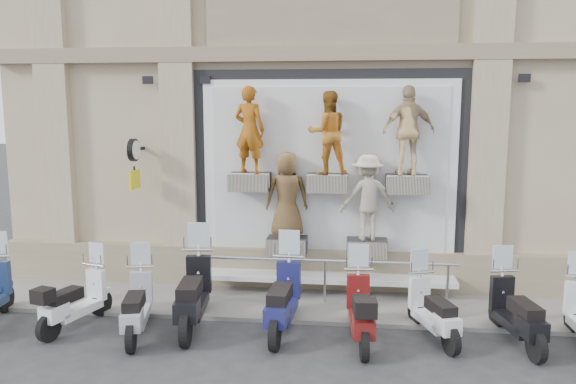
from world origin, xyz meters
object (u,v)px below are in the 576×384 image
object	(u,v)px
scooter_e	(283,286)
scooter_f	(361,298)
scooter_b	(75,289)
scooter_h	(517,300)
clock_sign_bracket	(134,157)
guard_rail	(325,283)
scooter_c	(136,294)
scooter_g	(433,299)
scooter_d	(193,280)

from	to	relation	value
scooter_e	scooter_f	xyz separation A→B (m)	(1.31, -0.27, -0.07)
scooter_b	scooter_h	bearing A→B (deg)	17.57
clock_sign_bracket	scooter_b	distance (m)	2.95
guard_rail	scooter_c	distance (m)	3.55
guard_rail	scooter_c	xyz separation A→B (m)	(-3.05, -1.78, 0.27)
scooter_c	scooter_f	size ratio (longest dim) A/B	0.97
scooter_c	scooter_e	bearing A→B (deg)	-2.69
guard_rail	scooter_g	size ratio (longest dim) A/B	2.96
scooter_d	scooter_f	size ratio (longest dim) A/B	1.15
scooter_b	scooter_c	bearing A→B (deg)	6.28
guard_rail	clock_sign_bracket	world-z (taller)	clock_sign_bracket
scooter_b	scooter_c	xyz separation A→B (m)	(1.18, -0.21, 0.03)
guard_rail	scooter_g	xyz separation A→B (m)	(1.85, -1.35, 0.23)
guard_rail	scooter_e	world-z (taller)	scooter_e
clock_sign_bracket	scooter_d	xyz separation A→B (m)	(1.69, -1.81, -1.94)
scooter_d	scooter_g	bearing A→B (deg)	-6.65
clock_sign_bracket	scooter_g	world-z (taller)	clock_sign_bracket
guard_rail	scooter_f	size ratio (longest dim) A/B	2.74
scooter_f	scooter_h	distance (m)	2.51
guard_rail	scooter_h	xyz separation A→B (m)	(3.16, -1.40, 0.28)
clock_sign_bracket	scooter_e	size ratio (longest dim) A/B	0.50
guard_rail	scooter_d	size ratio (longest dim) A/B	2.38
scooter_c	scooter_f	xyz separation A→B (m)	(3.72, 0.16, 0.02)
clock_sign_bracket	scooter_h	bearing A→B (deg)	-14.80
scooter_b	scooter_c	distance (m)	1.20
scooter_d	guard_rail	bearing A→B (deg)	24.76
scooter_g	guard_rail	bearing A→B (deg)	124.66
clock_sign_bracket	scooter_h	xyz separation A→B (m)	(7.06, -1.87, -2.06)
guard_rail	scooter_d	xyz separation A→B (m)	(-2.21, -1.34, 0.40)
scooter_d	clock_sign_bracket	bearing A→B (deg)	126.64
scooter_f	scooter_g	distance (m)	1.22
scooter_e	scooter_g	distance (m)	2.50
scooter_b	guard_rail	bearing A→B (deg)	36.59
scooter_e	scooter_h	xyz separation A→B (m)	(3.81, -0.04, -0.07)
scooter_b	scooter_f	world-z (taller)	scooter_f
scooter_b	scooter_e	bearing A→B (deg)	19.65
scooter_c	scooter_d	distance (m)	0.96
scooter_g	scooter_h	distance (m)	1.32
guard_rail	scooter_d	bearing A→B (deg)	-148.81
guard_rail	scooter_c	world-z (taller)	scooter_c
scooter_f	guard_rail	bearing A→B (deg)	107.88
scooter_c	scooter_h	size ratio (longest dim) A/B	0.98
scooter_d	scooter_f	bearing A→B (deg)	-12.14
scooter_d	scooter_e	xyz separation A→B (m)	(1.57, -0.02, -0.04)
scooter_b	scooter_g	bearing A→B (deg)	18.28
scooter_g	scooter_d	bearing A→B (deg)	160.67
scooter_b	scooter_d	bearing A→B (deg)	22.85
scooter_e	scooter_f	bearing A→B (deg)	-8.70
scooter_d	scooter_h	xyz separation A→B (m)	(5.37, -0.06, -0.12)
clock_sign_bracket	scooter_d	distance (m)	3.14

